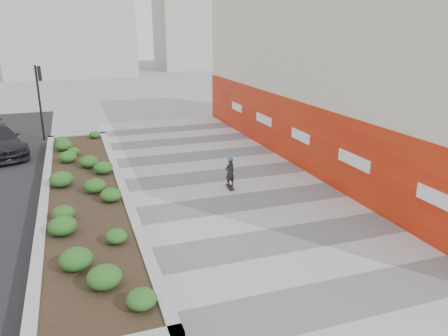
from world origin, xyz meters
The scene contains 7 objects.
ground centered at (0.00, 0.00, 0.00)m, with size 160.00×160.00×0.00m, color gray.
walkway centered at (0.00, 3.00, 0.01)m, with size 8.00×36.00×0.01m, color #A8A8AD.
building centered at (6.98, 8.98, 3.98)m, with size 6.04×24.08×8.00m.
planter centered at (-5.50, 7.00, 0.42)m, with size 3.00×18.00×0.90m.
traffic_signal_near centered at (-7.23, 17.50, 2.76)m, with size 0.33×0.28×4.20m.
manhole_cover centered at (0.50, 3.00, 0.00)m, with size 0.44×0.44×0.01m, color #595654.
skateboarder centered at (0.03, 6.53, 0.68)m, with size 0.50×0.74×1.34m.
Camera 1 is at (-5.62, -8.87, 6.13)m, focal length 35.00 mm.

